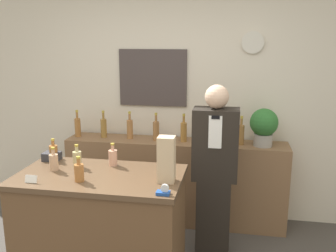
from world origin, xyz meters
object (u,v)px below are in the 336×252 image
shopkeeper (215,173)px  tape_dispenser (164,191)px  potted_plant (264,125)px  paper_bag (166,159)px

shopkeeper → tape_dispenser: bearing=-106.8°
shopkeeper → tape_dispenser: size_ratio=17.62×
potted_plant → tape_dispenser: potted_plant is taller
potted_plant → paper_bag: paper_bag is taller
potted_plant → paper_bag: size_ratio=1.15×
shopkeeper → paper_bag: 0.85m
tape_dispenser → potted_plant: bearing=63.8°
shopkeeper → tape_dispenser: shopkeeper is taller
paper_bag → tape_dispenser: (0.02, -0.23, -0.14)m
shopkeeper → paper_bag: bearing=-113.3°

